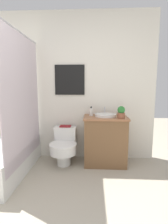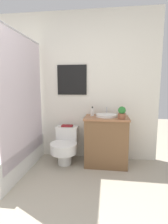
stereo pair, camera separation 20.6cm
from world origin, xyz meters
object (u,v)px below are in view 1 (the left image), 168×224
book_on_tank (65,126)px  soap_bottle (91,112)px  toilet (64,146)px  potted_plant (121,112)px  sink (106,115)px

book_on_tank → soap_bottle: bearing=-6.7°
toilet → soap_bottle: bearing=13.5°
toilet → potted_plant: size_ratio=3.13×
sink → potted_plant: potted_plant is taller
potted_plant → book_on_tank: bearing=164.1°
potted_plant → soap_bottle: bearing=155.9°
soap_bottle → book_on_tank: (-0.44, 0.05, -0.26)m
sink → book_on_tank: (-0.67, 0.09, -0.21)m
sink → book_on_tank: 0.71m
toilet → soap_bottle: 0.71m
soap_bottle → potted_plant: size_ratio=0.82×
potted_plant → book_on_tank: (-0.89, 0.25, -0.28)m
toilet → book_on_tank: (0.00, 0.16, 0.29)m
potted_plant → book_on_tank: size_ratio=1.00×
potted_plant → sink: bearing=144.0°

